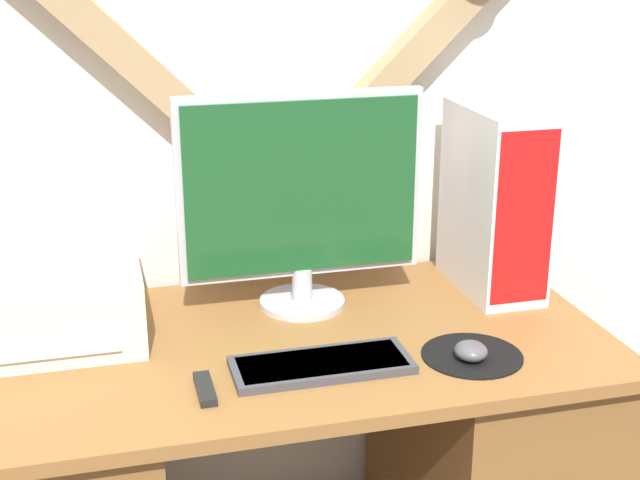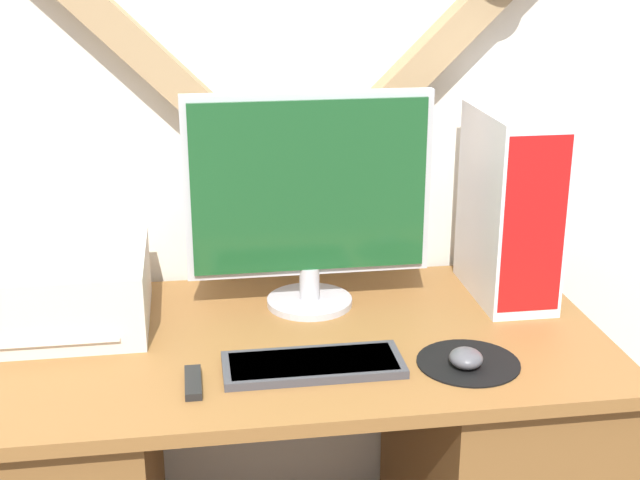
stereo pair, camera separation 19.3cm
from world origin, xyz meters
TOP-DOWN VIEW (x-y plane):
  - wall_back at (0.00, 0.81)m, footprint 6.40×0.20m
  - desk at (0.00, 0.38)m, footprint 1.43×0.75m
  - monitor at (0.08, 0.55)m, footprint 0.58×0.21m
  - keyboard at (0.04, 0.21)m, footprint 0.38×0.15m
  - mousepad at (0.37, 0.19)m, footprint 0.22×0.22m
  - mouse at (0.35, 0.17)m, footprint 0.07×0.07m
  - computer_tower at (0.57, 0.54)m, footprint 0.16×0.32m
  - printer at (-0.49, 0.52)m, footprint 0.37×0.36m
  - remote_control at (-0.21, 0.18)m, footprint 0.03×0.12m

SIDE VIEW (x-z plane):
  - desk at x=0.00m, z-range 0.01..0.74m
  - mousepad at x=0.37m, z-range 0.72..0.73m
  - remote_control at x=-0.21m, z-range 0.72..0.74m
  - keyboard at x=0.04m, z-range 0.72..0.74m
  - mouse at x=0.35m, z-range 0.73..0.77m
  - printer at x=-0.49m, z-range 0.72..0.89m
  - computer_tower at x=0.57m, z-range 0.72..1.19m
  - monitor at x=0.08m, z-range 0.74..1.26m
  - wall_back at x=0.00m, z-range 0.00..2.70m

